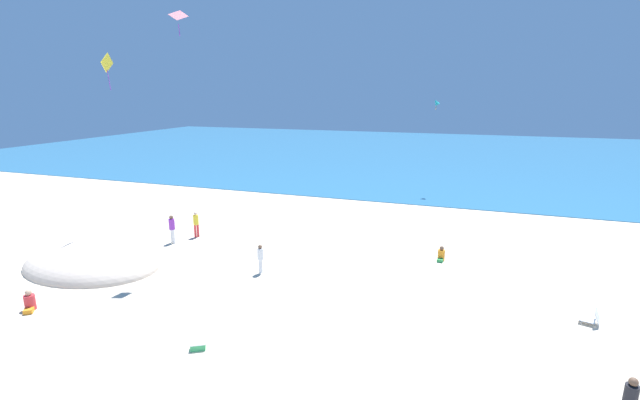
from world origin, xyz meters
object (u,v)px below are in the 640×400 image
object	(u,v)px
beach_chair_far_right	(592,317)
person_2	(99,271)
kite_teal	(436,102)
kite_yellow	(107,64)
person_0	(30,303)
person_4	(196,222)
kite_pink	(178,14)
cooler_box	(198,346)
person_3	(441,255)
person_5	(172,227)
person_1	(260,257)

from	to	relation	value
beach_chair_far_right	person_2	size ratio (longest dim) A/B	0.94
kite_teal	kite_yellow	bearing A→B (deg)	-129.21
person_0	person_4	world-z (taller)	person_4
person_0	person_4	size ratio (longest dim) A/B	0.54
person_0	kite_yellow	bearing A→B (deg)	157.69
beach_chair_far_right	kite_pink	bearing A→B (deg)	14.34
cooler_box	person_3	bearing A→B (deg)	56.53
kite_teal	beach_chair_far_right	bearing A→B (deg)	-69.60
person_0	person_3	size ratio (longest dim) A/B	1.13
kite_teal	kite_pink	xyz separation A→B (m)	(-9.95, -19.36, 4.14)
person_0	person_3	world-z (taller)	person_0
cooler_box	kite_teal	bearing A→B (deg)	78.71
cooler_box	person_0	bearing A→B (deg)	178.74
person_5	kite_teal	bearing A→B (deg)	172.22
person_2	person_5	bearing A→B (deg)	-120.26
person_4	kite_teal	bearing A→B (deg)	-97.05
cooler_box	kite_yellow	world-z (taller)	kite_yellow
person_2	kite_pink	world-z (taller)	kite_pink
person_3	person_4	world-z (taller)	person_4
person_3	kite_yellow	world-z (taller)	kite_yellow
kite_teal	person_4	bearing A→B (deg)	-126.17
cooler_box	person_0	world-z (taller)	person_0
person_0	person_5	size ratio (longest dim) A/B	0.52
kite_yellow	person_3	bearing A→B (deg)	10.13
person_0	person_1	size ratio (longest dim) A/B	0.60
cooler_box	person_5	xyz separation A→B (m)	(-7.40, 8.47, 0.80)
person_1	person_5	xyz separation A→B (m)	(-6.57, 2.20, 0.12)
kite_teal	kite_yellow	size ratio (longest dim) A/B	0.49
kite_yellow	kite_pink	bearing A→B (deg)	-9.94
person_3	person_1	bearing A→B (deg)	-55.47
person_0	person_4	bearing A→B (deg)	135.89
person_3	person_5	bearing A→B (deg)	-75.97
person_1	kite_pink	size ratio (longest dim) A/B	1.21
kite_teal	person_5	bearing A→B (deg)	-125.56
person_4	person_1	bearing A→B (deg)	178.40
person_2	kite_teal	distance (m)	27.02
kite_teal	person_2	bearing A→B (deg)	-119.50
person_0	kite_teal	distance (m)	29.86
person_3	kite_teal	bearing A→B (deg)	-167.80
cooler_box	kite_pink	size ratio (longest dim) A/B	0.49
beach_chair_far_right	person_5	world-z (taller)	person_5
person_3	kite_teal	distance (m)	17.14
person_2	kite_pink	distance (m)	12.12
kite_pink	kite_yellow	size ratio (longest dim) A/B	0.63
person_3	person_4	distance (m)	13.82
person_3	cooler_box	bearing A→B (deg)	-28.06
person_0	kite_pink	xyz separation A→B (m)	(3.00, 6.58, 11.30)
cooler_box	person_0	distance (m)	7.74
person_5	person_0	bearing A→B (deg)	25.47
beach_chair_far_right	person_2	distance (m)	20.45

